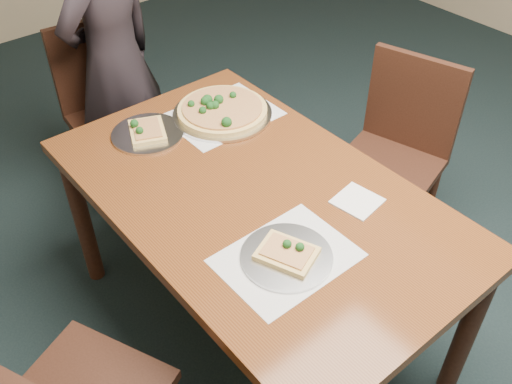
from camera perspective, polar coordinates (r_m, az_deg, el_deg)
dining_table at (r=2.01m, az=0.00°, el=-1.99°), size 0.90×1.50×0.75m
chair_far at (r=2.94m, az=-14.40°, el=8.52°), size 0.46×0.46×0.91m
chair_right at (r=2.63m, az=13.92°, el=4.40°), size 0.52×0.52×0.91m
diner at (r=2.77m, az=-14.01°, el=12.55°), size 0.65×0.53×1.53m
placemat_main at (r=2.34m, az=-3.35°, el=7.70°), size 0.42×0.32×0.00m
placemat_near at (r=1.73m, az=3.08°, el=-6.59°), size 0.40×0.30×0.00m
pizza_pan at (r=2.32m, az=-3.44°, el=8.14°), size 0.40×0.40×0.07m
slice_plate_near at (r=1.72m, az=3.11°, el=-6.30°), size 0.28×0.28×0.05m
slice_plate_far at (r=2.25m, az=-10.84°, el=5.90°), size 0.28×0.28×0.06m
napkin at (r=1.94m, az=10.10°, el=-0.90°), size 0.16×0.16×0.01m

